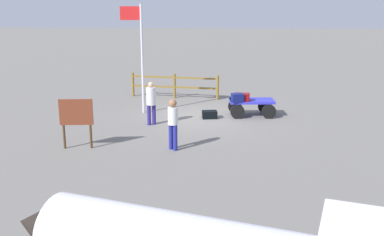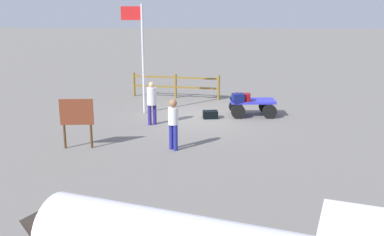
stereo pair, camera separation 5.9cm
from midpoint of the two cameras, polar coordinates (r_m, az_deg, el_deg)
ground_plane at (r=18.49m, az=1.05°, el=0.08°), size 120.00×120.00×0.00m
luggage_cart at (r=18.81m, az=7.40°, el=1.67°), size 1.94×1.23×0.68m
suitcase_tan at (r=18.33m, az=5.65°, el=2.59°), size 0.52×0.46×0.33m
suitcase_navy at (r=18.51m, az=6.21°, el=2.65°), size 0.67×0.45×0.30m
suitcase_dark at (r=18.34m, az=2.15°, el=0.44°), size 0.65×0.48×0.31m
worker_lead at (r=17.26m, az=-5.28°, el=2.31°), size 0.49×0.49×1.67m
worker_trailing at (r=14.28m, az=-2.55°, el=-0.31°), size 0.45×0.45×1.66m
flagpole at (r=18.95m, az=-6.74°, el=8.60°), size 0.91×0.13×4.52m
signboard at (r=14.86m, az=-14.52°, el=0.25°), size 1.07×0.18×1.63m
wooden_fence at (r=22.08m, az=-2.30°, el=4.31°), size 4.34×0.68×1.19m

